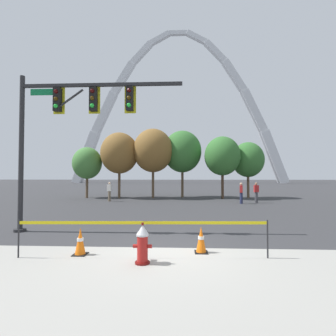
% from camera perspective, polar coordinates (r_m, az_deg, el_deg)
% --- Properties ---
extents(ground_plane, '(240.00, 240.00, 0.00)m').
position_cam_1_polar(ground_plane, '(7.63, -0.72, -17.95)').
color(ground_plane, '#333335').
extents(sidewalk_near_curb, '(40.00, 8.00, 0.01)m').
position_cam_1_polar(sidewalk_near_curb, '(4.13, -4.45, -32.79)').
color(sidewalk_near_curb, '#99968E').
rests_on(sidewalk_near_curb, ground).
extents(fire_hydrant, '(0.46, 0.48, 0.99)m').
position_cam_1_polar(fire_hydrant, '(6.45, -5.74, -16.69)').
color(fire_hydrant, '#5E0F0D').
rests_on(fire_hydrant, ground).
extents(caution_tape_barrier, '(6.48, 0.31, 0.99)m').
position_cam_1_polar(caution_tape_barrier, '(6.79, -5.69, -13.90)').
color(caution_tape_barrier, '#232326').
rests_on(caution_tape_barrier, ground).
extents(traffic_cone_by_hydrant, '(0.36, 0.36, 0.73)m').
position_cam_1_polar(traffic_cone_by_hydrant, '(7.33, 7.45, -15.71)').
color(traffic_cone_by_hydrant, black).
rests_on(traffic_cone_by_hydrant, ground).
extents(traffic_cone_mid_sidewalk, '(0.36, 0.36, 0.73)m').
position_cam_1_polar(traffic_cone_mid_sidewalk, '(7.47, -19.13, -15.37)').
color(traffic_cone_mid_sidewalk, black).
rests_on(traffic_cone_mid_sidewalk, ground).
extents(traffic_signal_gantry, '(6.42, 0.44, 6.00)m').
position_cam_1_polar(traffic_signal_gantry, '(10.62, -21.95, 10.00)').
color(traffic_signal_gantry, '#232326').
rests_on(traffic_signal_gantry, ground).
extents(monument_arch, '(61.25, 2.42, 44.51)m').
position_cam_1_polar(monument_arch, '(74.43, 2.32, 12.14)').
color(monument_arch, silver).
rests_on(monument_arch, ground).
extents(tree_far_left, '(2.77, 2.77, 4.85)m').
position_cam_1_polar(tree_far_left, '(25.51, -17.72, 1.04)').
color(tree_far_left, brown).
rests_on(tree_far_left, ground).
extents(tree_left_mid, '(3.56, 3.56, 6.23)m').
position_cam_1_polar(tree_left_mid, '(24.57, -10.87, 3.31)').
color(tree_left_mid, brown).
rests_on(tree_left_mid, ground).
extents(tree_center_left, '(3.75, 3.75, 6.57)m').
position_cam_1_polar(tree_center_left, '(24.10, -3.38, 3.93)').
color(tree_center_left, brown).
rests_on(tree_center_left, ground).
extents(tree_center_right, '(3.74, 3.74, 6.54)m').
position_cam_1_polar(tree_center_right, '(25.01, 3.24, 3.69)').
color(tree_center_right, brown).
rests_on(tree_center_right, ground).
extents(tree_right_mid, '(3.29, 3.29, 5.75)m').
position_cam_1_polar(tree_right_mid, '(24.01, 12.12, 2.65)').
color(tree_right_mid, '#473323').
rests_on(tree_right_mid, ground).
extents(tree_far_right, '(3.04, 3.04, 5.33)m').
position_cam_1_polar(tree_far_right, '(25.43, 17.53, 1.79)').
color(tree_far_right, brown).
rests_on(tree_far_right, ground).
extents(pedestrian_walking_left, '(0.37, 0.25, 1.59)m').
position_cam_1_polar(pedestrian_walking_left, '(20.91, 19.25, -5.21)').
color(pedestrian_walking_left, '#38383D').
rests_on(pedestrian_walking_left, ground).
extents(pedestrian_standing_center, '(0.38, 0.27, 1.59)m').
position_cam_1_polar(pedestrian_standing_center, '(21.57, -13.04, -5.15)').
color(pedestrian_standing_center, brown).
rests_on(pedestrian_standing_center, ground).
extents(pedestrian_walking_right, '(0.29, 0.38, 1.59)m').
position_cam_1_polar(pedestrian_walking_right, '(20.01, 16.14, -5.40)').
color(pedestrian_walking_right, '#232847').
rests_on(pedestrian_walking_right, ground).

